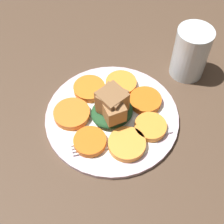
{
  "coord_description": "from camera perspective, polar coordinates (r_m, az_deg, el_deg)",
  "views": [
    {
      "loc": [
        -19.26,
        -29.84,
        53.99
      ],
      "look_at": [
        0.0,
        0.0,
        4.1
      ],
      "focal_mm": 50.0,
      "sensor_mm": 36.0,
      "label": 1
    }
  ],
  "objects": [
    {
      "name": "carrot_slice_2",
      "position": [
        0.6,
        7.03,
        -2.7
      ],
      "size": [
        6.21,
        6.21,
        1.35
      ],
      "primitive_type": "cylinder",
      "color": "orange",
      "rests_on": "plate"
    },
    {
      "name": "carrot_slice_3",
      "position": [
        0.64,
        6.11,
        2.11
      ],
      "size": [
        6.54,
        6.54,
        1.35
      ],
      "primitive_type": "cylinder",
      "color": "orange",
      "rests_on": "plate"
    },
    {
      "name": "carrot_slice_1",
      "position": [
        0.58,
        2.73,
        -5.87
      ],
      "size": [
        7.02,
        7.02,
        1.35
      ],
      "primitive_type": "cylinder",
      "color": "orange",
      "rests_on": "plate"
    },
    {
      "name": "water_glass",
      "position": [
        0.69,
        14.18,
        10.46
      ],
      "size": [
        7.45,
        7.45,
        11.5
      ],
      "color": "silver",
      "rests_on": "table_slab"
    },
    {
      "name": "fork",
      "position": [
        0.59,
        1.49,
        -5.22
      ],
      "size": [
        18.81,
        8.09,
        0.4
      ],
      "rotation": [
        0.0,
        0.0,
        -0.34
      ],
      "color": "silver",
      "rests_on": "plate"
    },
    {
      "name": "carrot_slice_4",
      "position": [
        0.66,
        1.66,
        5.21
      ],
      "size": [
        6.54,
        6.54,
        1.35
      ],
      "primitive_type": "cylinder",
      "color": "orange",
      "rests_on": "plate"
    },
    {
      "name": "carrot_slice_5",
      "position": [
        0.65,
        -4.16,
        4.29
      ],
      "size": [
        6.62,
        6.62,
        1.35
      ],
      "primitive_type": "cylinder",
      "color": "orange",
      "rests_on": "plate"
    },
    {
      "name": "carrot_slice_0",
      "position": [
        0.58,
        -4.05,
        -5.42
      ],
      "size": [
        6.14,
        6.14,
        1.35
      ],
      "primitive_type": "cylinder",
      "color": "orange",
      "rests_on": "plate"
    },
    {
      "name": "carrot_slice_6",
      "position": [
        0.62,
        -7.35,
        -0.32
      ],
      "size": [
        7.19,
        7.19,
        1.35
      ],
      "primitive_type": "cylinder",
      "color": "orange",
      "rests_on": "plate"
    },
    {
      "name": "plate",
      "position": [
        0.63,
        0.0,
        -0.84
      ],
      "size": [
        26.62,
        26.62,
        1.05
      ],
      "color": "silver",
      "rests_on": "table_slab"
    },
    {
      "name": "table_slab",
      "position": [
        0.64,
        0.0,
        -1.62
      ],
      "size": [
        120.0,
        120.0,
        2.0
      ],
      "primitive_type": "cube",
      "color": "#4C3828",
      "rests_on": "ground"
    },
    {
      "name": "center_pile",
      "position": [
        0.59,
        -0.06,
        1.1
      ],
      "size": [
        8.5,
        7.81,
        6.81
      ],
      "color": "#1E4723",
      "rests_on": "plate"
    }
  ]
}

